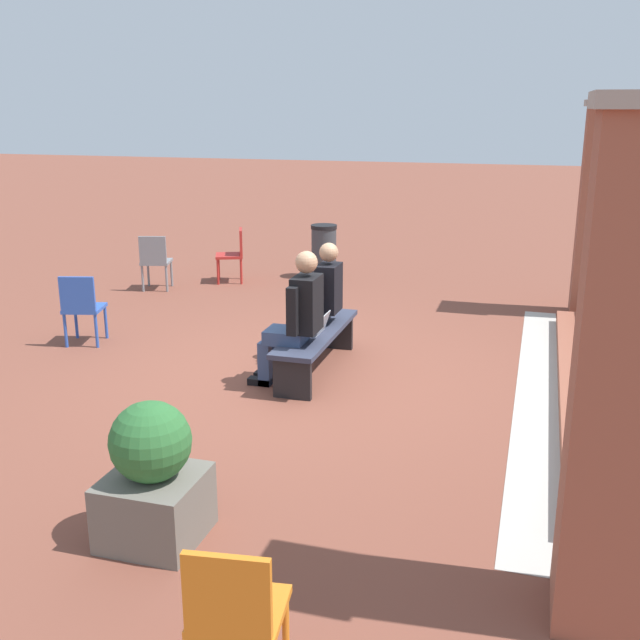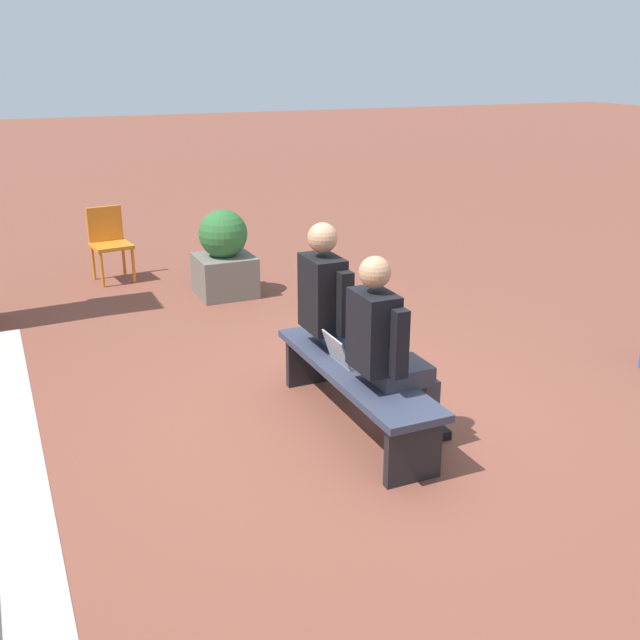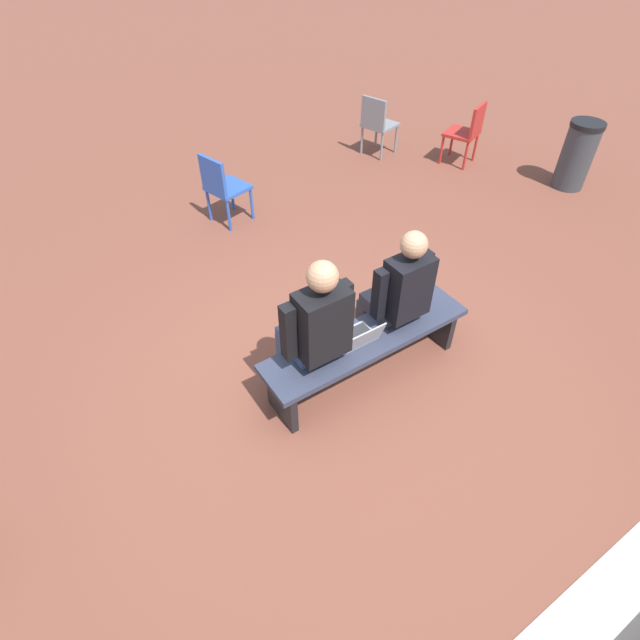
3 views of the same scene
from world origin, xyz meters
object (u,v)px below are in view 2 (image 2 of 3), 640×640
(laptop, at_px, (347,356))
(planter, at_px, (224,256))
(person_adult, at_px, (336,308))
(bench, at_px, (355,380))
(plastic_chair_by_pillar, at_px, (109,239))
(person_student, at_px, (387,347))

(laptop, distance_m, planter, 3.23)
(person_adult, relative_size, laptop, 4.29)
(bench, relative_size, plastic_chair_by_pillar, 2.14)
(bench, distance_m, person_student, 0.48)
(planter, bearing_deg, person_adult, 179.67)
(planter, bearing_deg, plastic_chair_by_pillar, 42.73)
(bench, height_order, laptop, laptop)
(bench, xyz_separation_m, laptop, (0.10, 0.01, 0.15))
(person_student, xyz_separation_m, laptop, (0.42, 0.08, -0.21))
(plastic_chair_by_pillar, distance_m, planter, 1.52)
(laptop, bearing_deg, planter, -1.73)
(person_adult, bearing_deg, laptop, 167.39)
(person_adult, distance_m, planter, 2.88)
(bench, xyz_separation_m, person_adult, (0.46, -0.07, 0.37))
(laptop, height_order, planter, planter)
(person_adult, xyz_separation_m, planter, (2.87, -0.02, -0.29))
(person_adult, distance_m, plastic_chair_by_pillar, 4.12)
(person_student, bearing_deg, planter, -0.31)
(person_student, xyz_separation_m, planter, (3.65, -0.02, -0.27))
(plastic_chair_by_pillar, bearing_deg, laptop, -167.88)
(laptop, bearing_deg, plastic_chair_by_pillar, 12.12)
(planter, bearing_deg, bench, 178.53)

